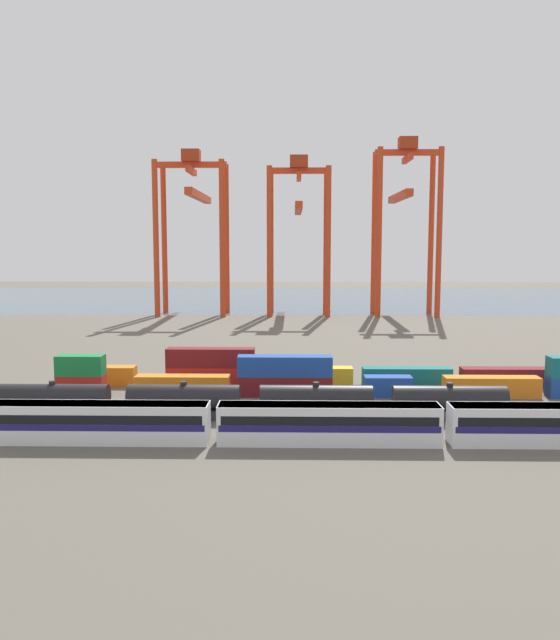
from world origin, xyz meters
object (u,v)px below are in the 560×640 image
Objects in this scene: shipping_container_11 at (114,376)px; gantry_crane_west at (194,214)px; freight_tank_row at (250,402)px; shipping_container_16 at (505,377)px; gantry_crane_central at (299,220)px; gantry_crane_east at (405,211)px; passenger_train at (329,422)px.

gantry_crane_west is at bearing 91.67° from shipping_container_11.
gantry_crane_west is at bearing 101.65° from freight_tank_row.
shipping_container_16 is 100.22m from gantry_crane_central.
gantry_crane_east is (55.26, 91.99, 27.12)m from shipping_container_11.
gantry_crane_west is at bearing 121.27° from shipping_container_16.
passenger_train reaches higher than shipping_container_16.
gantry_crane_central is (26.27, 93.12, 24.69)m from shipping_container_11.
gantry_crane_central is at bearing -0.21° from gantry_crane_west.
passenger_train is 12.17m from freight_tank_row.
gantry_crane_west is 29.04m from gantry_crane_central.
gantry_crane_central reaches higher than passenger_train.
gantry_crane_west is at bearing 104.60° from passenger_train.
shipping_container_16 is at bearing -58.73° from gantry_crane_west.
shipping_container_11 is 0.14× the size of gantry_crane_west.
passenger_train is 1.50× the size of gantry_crane_west.
gantry_crane_west is at bearing 178.78° from gantry_crane_east.
shipping_container_11 is (-20.00, 17.03, -0.65)m from freight_tank_row.
shipping_container_11 is 0.50× the size of shipping_container_16.
freight_tank_row is 1.32× the size of gantry_crane_central.
gantry_crane_east is (28.99, -1.13, 2.43)m from gantry_crane_central.
shipping_container_11 is at bearing 137.54° from passenger_train.
passenger_train is at bearing -89.02° from gantry_crane_central.
passenger_train is 1.18× the size of freight_tank_row.
freight_tank_row reaches higher than passenger_train.
gantry_crane_east is at bearing 72.08° from freight_tank_row.
shipping_container_16 is 0.28× the size of gantry_crane_central.
gantry_crane_east reaches higher than shipping_container_11.
passenger_train is 38.39m from shipping_container_11.
freight_tank_row is at bearing 133.08° from passenger_train.
gantry_crane_west is 58.00m from gantry_crane_east.
gantry_crane_east reaches higher than freight_tank_row.
gantry_crane_west reaches higher than passenger_train.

